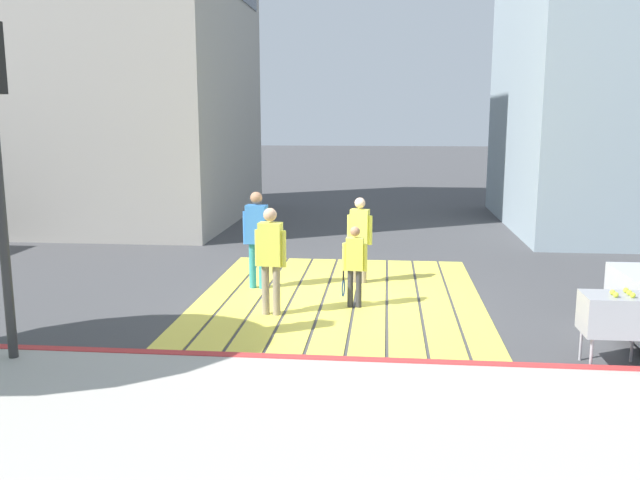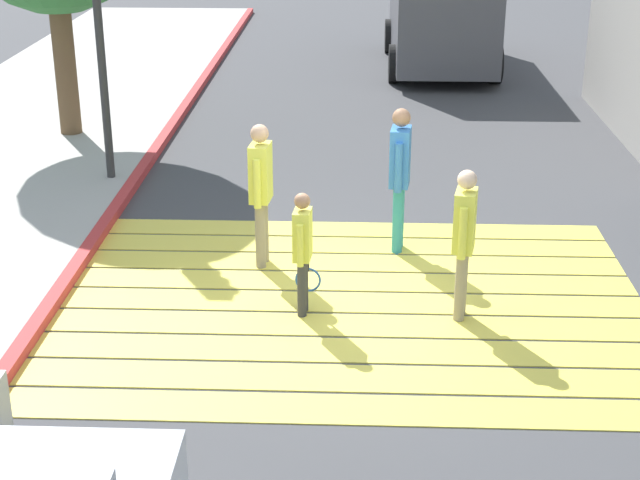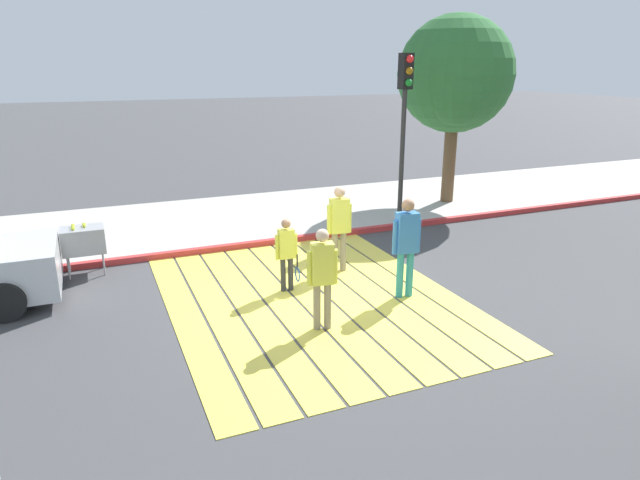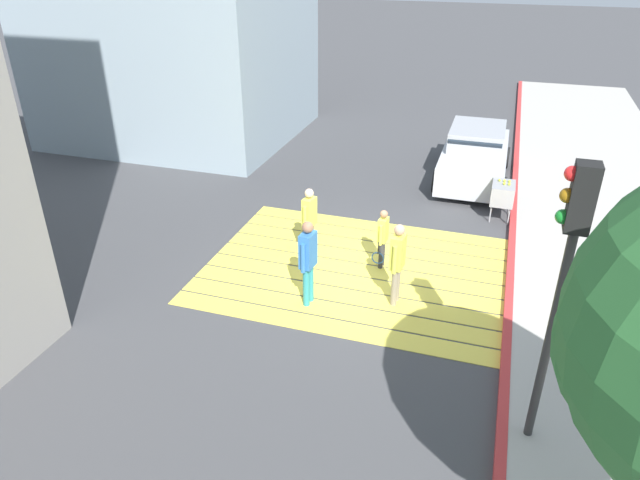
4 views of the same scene
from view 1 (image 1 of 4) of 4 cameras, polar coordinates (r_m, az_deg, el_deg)
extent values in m
plane|color=#424244|center=(11.77, 1.66, -5.00)|extent=(120.00, 120.00, 0.00)
cube|color=#EAD64C|center=(11.83, 12.40, -5.14)|extent=(6.40, 0.50, 0.01)
cube|color=#EAD64C|center=(11.78, 9.73, -5.12)|extent=(6.40, 0.50, 0.01)
cube|color=#EAD64C|center=(11.75, 7.04, -5.08)|extent=(6.40, 0.50, 0.01)
cube|color=#EAD64C|center=(11.75, 4.35, -5.03)|extent=(6.40, 0.50, 0.01)
cube|color=#EAD64C|center=(11.77, 1.66, -4.97)|extent=(6.40, 0.50, 0.01)
cube|color=#EAD64C|center=(11.82, -1.01, -4.91)|extent=(6.40, 0.50, 0.01)
cube|color=#EAD64C|center=(11.89, -3.65, -4.83)|extent=(6.40, 0.50, 0.01)
cube|color=#EAD64C|center=(11.99, -6.25, -4.74)|extent=(6.40, 0.50, 0.01)
cube|color=#EAD64C|center=(12.12, -8.81, -4.64)|extent=(6.40, 0.50, 0.01)
cube|color=#ADA8A0|center=(6.54, -1.94, -17.66)|extent=(4.80, 40.00, 0.12)
cube|color=#BC3333|center=(8.67, 0.14, -10.32)|extent=(0.16, 40.00, 0.13)
cube|color=gray|center=(21.41, -15.66, 18.61)|extent=(8.00, 6.00, 12.60)
cylinder|color=#2D2D2D|center=(9.14, -25.28, 0.38)|extent=(0.12, 0.12, 3.40)
cube|color=#99999E|center=(9.23, 23.73, -5.79)|extent=(0.56, 0.80, 0.50)
cylinder|color=#99999E|center=(9.47, 21.24, -8.20)|extent=(0.04, 0.04, 0.45)
cylinder|color=#99999E|center=(9.07, 22.00, -9.09)|extent=(0.04, 0.04, 0.45)
cylinder|color=#99999E|center=(9.67, 24.93, -8.11)|extent=(0.04, 0.04, 0.45)
sphere|color=#CCE033|center=(9.09, 24.99, -4.26)|extent=(0.07, 0.07, 0.07)
sphere|color=#CCE033|center=(9.20, 24.75, -4.08)|extent=(0.07, 0.07, 0.07)
sphere|color=#CCE033|center=(9.31, 24.51, -3.90)|extent=(0.07, 0.07, 0.07)
sphere|color=#CCE033|center=(9.03, 23.79, -4.27)|extent=(0.07, 0.07, 0.07)
sphere|color=#CCE033|center=(9.14, 23.56, -4.08)|extent=(0.07, 0.07, 0.07)
cylinder|color=gray|center=(10.77, -4.63, -4.25)|extent=(0.12, 0.12, 0.82)
cylinder|color=gray|center=(10.73, -3.71, -4.31)|extent=(0.12, 0.12, 0.82)
cube|color=#D8D84C|center=(10.58, -4.23, -0.35)|extent=(0.26, 0.38, 0.68)
sphere|color=tan|center=(10.50, -4.26, 2.15)|extent=(0.21, 0.21, 0.21)
cylinder|color=#D8D84C|center=(10.65, -5.31, -0.67)|extent=(0.09, 0.09, 0.58)
cylinder|color=#D8D84C|center=(10.54, -3.13, -0.75)|extent=(0.09, 0.09, 0.58)
cylinder|color=gray|center=(12.80, 2.98, -1.96)|extent=(0.12, 0.12, 0.78)
cylinder|color=gray|center=(12.76, 3.72, -2.01)|extent=(0.12, 0.12, 0.78)
cube|color=#D8D84C|center=(12.64, 3.39, 1.16)|extent=(0.27, 0.37, 0.65)
sphere|color=beige|center=(12.58, 3.41, 3.16)|extent=(0.20, 0.20, 0.20)
cylinder|color=#D8D84C|center=(12.70, 2.51, 0.92)|extent=(0.08, 0.08, 0.55)
cylinder|color=#D8D84C|center=(12.61, 4.27, 0.83)|extent=(0.08, 0.08, 0.55)
cylinder|color=teal|center=(12.42, -5.74, -2.20)|extent=(0.13, 0.13, 0.85)
cylinder|color=teal|center=(12.37, -4.92, -2.25)|extent=(0.13, 0.13, 0.85)
cube|color=#3372BF|center=(12.25, -5.39, 1.34)|extent=(0.27, 0.40, 0.71)
sphere|color=#9E7051|center=(12.18, -5.43, 3.58)|extent=(0.22, 0.22, 0.22)
cylinder|color=#3372BF|center=(12.33, -6.34, 1.04)|extent=(0.09, 0.09, 0.60)
cylinder|color=#3372BF|center=(12.20, -4.42, 0.97)|extent=(0.09, 0.09, 0.60)
cylinder|color=#333338|center=(11.18, 2.58, -4.14)|extent=(0.10, 0.10, 0.65)
cylinder|color=#333338|center=(11.16, 3.30, -4.17)|extent=(0.10, 0.10, 0.65)
cube|color=#D8D84C|center=(11.04, 2.97, -1.18)|extent=(0.20, 0.30, 0.54)
sphere|color=#9E7051|center=(10.97, 2.99, 0.72)|extent=(0.17, 0.17, 0.17)
cylinder|color=#D8D84C|center=(11.07, 2.09, -1.42)|extent=(0.07, 0.07, 0.46)
cylinder|color=#D8D84C|center=(11.03, 3.85, -1.49)|extent=(0.07, 0.07, 0.46)
cylinder|color=black|center=(11.17, 2.00, -2.90)|extent=(0.03, 0.03, 0.28)
torus|color=blue|center=(11.23, 1.99, -4.11)|extent=(0.29, 0.05, 0.28)
camera|label=2|loc=(14.52, 45.07, 13.53)|focal=54.88mm
camera|label=3|loc=(19.94, 13.56, 12.66)|focal=31.18mm
camera|label=4|loc=(14.69, -49.07, 20.09)|focal=32.23mm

